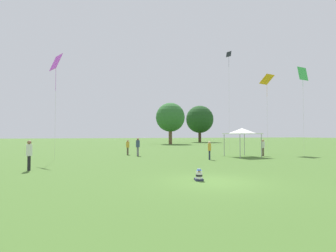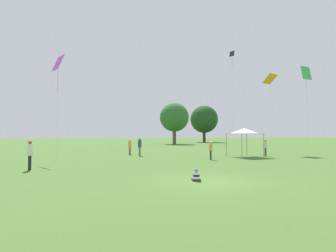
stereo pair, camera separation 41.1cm
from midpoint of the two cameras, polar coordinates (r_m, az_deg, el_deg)
ground_plane at (r=12.64m, az=9.02°, el=-11.86°), size 300.00×300.00×0.00m
seated_toddler at (r=12.73m, az=5.83°, el=-10.75°), size 0.46×0.53×0.57m
person_standing_0 at (r=28.89m, az=-9.17°, el=-4.32°), size 0.49×0.49×1.60m
person_standing_1 at (r=27.12m, az=-7.02°, el=-4.19°), size 0.40×0.40×1.83m
person_standing_2 at (r=18.22m, az=-28.56°, el=-5.07°), size 0.42×0.42×1.83m
person_standing_3 at (r=23.12m, az=8.51°, el=-4.87°), size 0.35×0.35×1.61m
person_standing_4 at (r=28.28m, az=19.59°, el=-4.16°), size 0.35×0.35×1.69m
canopy_tent at (r=27.01m, az=15.44°, el=-1.13°), size 3.07×3.07×2.83m
kite_0 at (r=39.47m, az=12.79°, el=13.89°), size 0.51×0.80×14.08m
kite_1 at (r=25.30m, az=-23.64°, el=12.33°), size 1.19×1.58×9.15m
kite_2 at (r=31.60m, az=26.95°, el=9.92°), size 1.47×0.57×9.36m
kite_3 at (r=33.74m, az=20.39°, el=9.30°), size 1.74×1.49×9.28m
distant_tree_0 at (r=75.67m, az=6.76°, el=1.44°), size 7.84×7.84×10.49m
distant_tree_1 at (r=60.27m, az=0.32°, el=1.88°), size 6.67×6.67×9.51m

